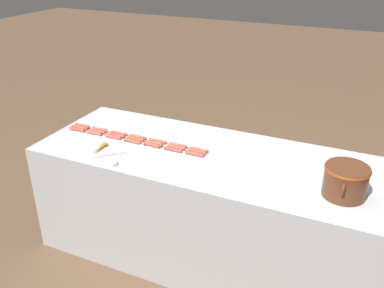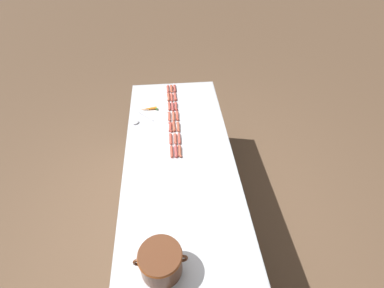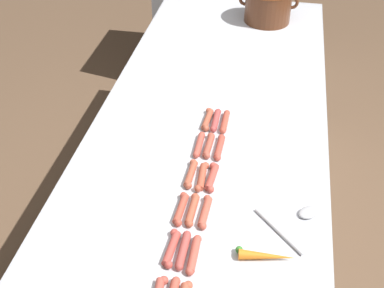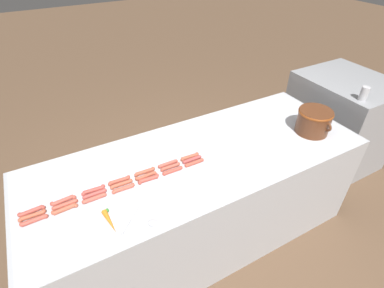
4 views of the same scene
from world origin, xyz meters
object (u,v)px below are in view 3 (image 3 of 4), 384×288
(hot_dog_9, at_px, (183,250))
(hot_dog_16, at_px, (194,255))
(hot_dog_4, at_px, (191,174))
(serving_spoon, at_px, (298,219))
(hot_dog_5, at_px, (199,145))
(hot_dog_10, at_px, (192,210))
(hot_dog_13, at_px, (216,120))
(hot_dog_19, at_px, (219,147))
(hot_dog_17, at_px, (205,212))
(hot_dog_20, at_px, (225,122))
(hot_dog_18, at_px, (212,177))
(hot_dog_3, at_px, (181,209))
(hot_dog_11, at_px, (202,177))
(hot_dog_12, at_px, (209,145))
(bean_pot, at_px, (268,2))
(carrot, at_px, (266,256))
(back_cabinet, at_px, (223,13))
(hot_dog_2, at_px, (171,248))
(hot_dog_6, at_px, (207,119))

(hot_dog_9, bearing_deg, hot_dog_16, -17.28)
(hot_dog_4, distance_m, serving_spoon, 0.40)
(hot_dog_5, bearing_deg, hot_dog_9, -85.40)
(hot_dog_10, bearing_deg, hot_dog_13, 89.76)
(hot_dog_16, bearing_deg, hot_dog_19, 89.61)
(hot_dog_17, bearing_deg, hot_dog_20, 90.32)
(hot_dog_18, height_order, hot_dog_20, same)
(serving_spoon, bearing_deg, hot_dog_3, -175.14)
(hot_dog_11, height_order, hot_dog_13, same)
(hot_dog_11, bearing_deg, hot_dog_20, 83.99)
(hot_dog_3, height_order, hot_dog_13, same)
(hot_dog_12, relative_size, hot_dog_18, 1.00)
(hot_dog_16, xyz_separation_m, bean_pot, (0.10, 1.68, 0.09))
(hot_dog_18, distance_m, hot_dog_20, 0.34)
(hot_dog_13, xyz_separation_m, hot_dog_19, (0.04, -0.17, 0.00))
(hot_dog_13, xyz_separation_m, carrot, (0.25, -0.65, 0.00))
(hot_dog_11, xyz_separation_m, carrot, (0.24, -0.31, 0.00))
(back_cabinet, height_order, hot_dog_19, back_cabinet)
(hot_dog_11, relative_size, hot_dog_16, 1.00)
(hot_dog_18, height_order, bean_pot, bean_pot)
(hot_dog_4, bearing_deg, hot_dog_3, -89.99)
(back_cabinet, distance_m, hot_dog_16, 2.64)
(hot_dog_12, bearing_deg, hot_dog_19, -4.83)
(hot_dog_17, distance_m, hot_dog_19, 0.34)
(hot_dog_10, relative_size, hot_dog_13, 1.00)
(hot_dog_10, relative_size, hot_dog_18, 1.00)
(hot_dog_2, bearing_deg, hot_dog_13, 87.06)
(hot_dog_12, bearing_deg, hot_dog_13, 89.28)
(hot_dog_9, xyz_separation_m, hot_dog_16, (0.03, -0.01, 0.00))
(hot_dog_5, distance_m, hot_dog_16, 0.52)
(hot_dog_2, distance_m, hot_dog_11, 0.33)
(hot_dog_11, relative_size, hot_dog_20, 1.00)
(hot_dog_4, distance_m, hot_dog_5, 0.17)
(hot_dog_2, bearing_deg, hot_dog_17, 65.70)
(hot_dog_17, distance_m, hot_dog_18, 0.17)
(hot_dog_4, xyz_separation_m, hot_dog_18, (0.08, -0.00, 0.00))
(hot_dog_6, height_order, hot_dog_17, same)
(hot_dog_13, distance_m, carrot, 0.70)
(hot_dog_10, distance_m, hot_dog_12, 0.34)
(hot_dog_5, distance_m, carrot, 0.56)
(hot_dog_9, relative_size, hot_dog_13, 1.00)
(hot_dog_13, bearing_deg, hot_dog_16, -87.00)
(hot_dog_10, height_order, hot_dog_17, same)
(hot_dog_12, bearing_deg, hot_dog_17, -82.90)
(carrot, bearing_deg, back_cabinet, 100.19)
(hot_dog_2, relative_size, hot_dog_11, 1.00)
(hot_dog_2, relative_size, hot_dog_20, 1.00)
(hot_dog_3, bearing_deg, hot_dog_9, -76.06)
(hot_dog_10, distance_m, serving_spoon, 0.34)
(hot_dog_9, relative_size, bean_pot, 0.46)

